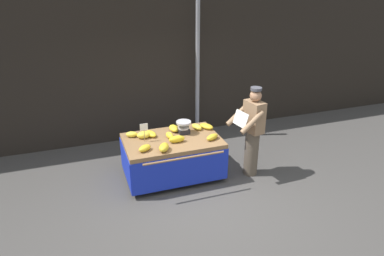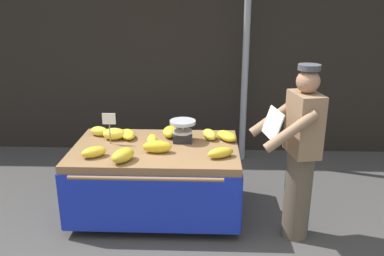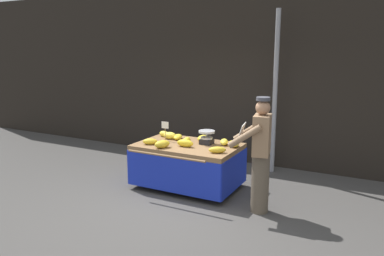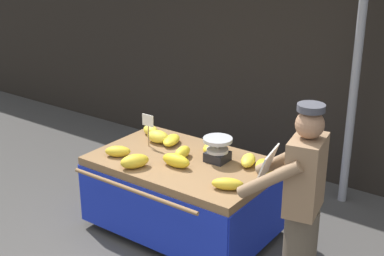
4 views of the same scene
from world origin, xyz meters
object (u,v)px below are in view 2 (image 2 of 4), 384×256
banana_bunch_8 (128,134)px  banana_bunch_0 (221,153)px  banana_bunch_6 (94,152)px  banana_bunch_7 (170,132)px  banana_bunch_10 (157,147)px  banana_bunch_2 (152,140)px  banana_bunch_9 (99,131)px  street_pole (246,52)px  banana_bunch_4 (123,155)px  weighing_scale (183,131)px  banana_cart (156,164)px  vendor_person (300,154)px  banana_bunch_1 (209,134)px  price_sign (109,122)px  banana_bunch_3 (227,136)px  banana_bunch_5 (114,134)px

banana_bunch_8 → banana_bunch_0: bearing=-27.0°
banana_bunch_6 → banana_bunch_7: 0.94m
banana_bunch_7 → banana_bunch_10: size_ratio=0.96×
banana_bunch_2 → banana_bunch_9: 0.70m
street_pole → banana_bunch_2: (-1.08, -1.52, -0.72)m
banana_bunch_0 → banana_bunch_2: 0.77m
banana_bunch_4 → banana_bunch_8: size_ratio=0.97×
weighing_scale → banana_bunch_0: size_ratio=1.02×
banana_cart → banana_bunch_4: bearing=-122.6°
banana_bunch_10 → vendor_person: (1.37, -0.23, 0.04)m
vendor_person → weighing_scale: bearing=153.0°
street_pole → banana_bunch_0: size_ratio=11.33×
banana_bunch_0 → banana_bunch_7: bearing=132.4°
banana_bunch_1 → weighing_scale: bearing=-163.7°
vendor_person → banana_bunch_6: bearing=177.2°
banana_bunch_10 → banana_bunch_0: bearing=-9.5°
banana_bunch_4 → banana_bunch_0: bearing=8.2°
price_sign → banana_bunch_0: 1.23m
banana_bunch_0 → banana_bunch_3: (0.08, 0.50, -0.00)m
banana_bunch_8 → banana_bunch_10: bearing=-47.5°
banana_bunch_5 → banana_bunch_8: banana_bunch_5 is taller
banana_cart → banana_bunch_2: 0.27m
banana_bunch_6 → banana_bunch_8: 0.60m
street_pole → vendor_person: (0.36, -1.95, -0.68)m
banana_cart → weighing_scale: weighing_scale is taller
banana_bunch_0 → banana_bunch_1: size_ratio=1.09×
banana_bunch_8 → price_sign: bearing=-130.8°
banana_bunch_4 → banana_bunch_8: (-0.08, 0.65, -0.02)m
banana_bunch_6 → banana_bunch_5: bearing=80.1°
street_pole → banana_bunch_0: (-0.38, -1.83, -0.73)m
banana_bunch_8 → banana_bunch_7: bearing=10.0°
weighing_scale → street_pole: bearing=60.9°
banana_bunch_6 → banana_bunch_10: (0.61, 0.14, 0.01)m
banana_bunch_2 → banana_bunch_9: size_ratio=1.09×
street_pole → price_sign: size_ratio=9.13×
banana_bunch_6 → vendor_person: (1.97, -0.09, 0.05)m
banana_bunch_6 → banana_bunch_4: bearing=-18.1°
banana_bunch_1 → banana_bunch_8: (-0.90, -0.01, -0.01)m
banana_bunch_5 → banana_bunch_8: (0.14, 0.04, -0.02)m
weighing_scale → banana_bunch_0: weighing_scale is taller
banana_bunch_3 → banana_bunch_0: bearing=-99.1°
banana_bunch_2 → banana_bunch_7: bearing=60.8°
price_sign → banana_bunch_1: size_ratio=1.35×
banana_bunch_6 → banana_cart: bearing=28.2°
banana_cart → banana_bunch_6: bearing=-151.8°
weighing_scale → banana_bunch_6: size_ratio=1.13×
banana_cart → banana_bunch_7: (0.13, 0.33, 0.26)m
banana_bunch_1 → banana_bunch_3: banana_bunch_1 is taller
banana_bunch_3 → banana_bunch_10: banana_bunch_10 is taller
price_sign → banana_bunch_6: (-0.08, -0.37, -0.20)m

